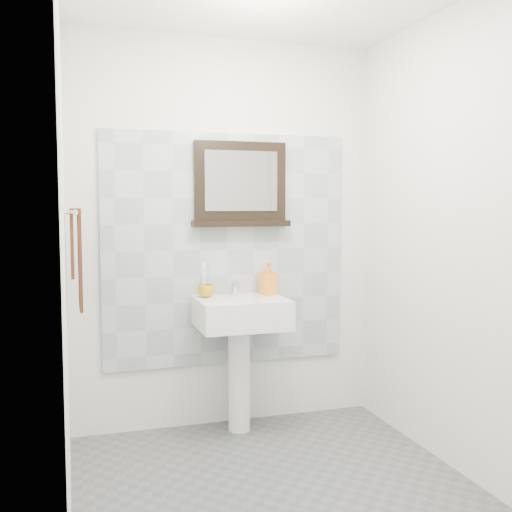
% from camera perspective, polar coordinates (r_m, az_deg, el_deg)
% --- Properties ---
extents(floor, '(2.00, 2.20, 0.01)m').
position_cam_1_polar(floor, '(3.19, 2.61, -21.93)').
color(floor, '#525557').
rests_on(floor, ground).
extents(back_wall, '(2.00, 0.01, 2.50)m').
position_cam_1_polar(back_wall, '(3.90, -2.85, 2.09)').
color(back_wall, silver).
rests_on(back_wall, ground).
extents(front_wall, '(2.00, 0.01, 2.50)m').
position_cam_1_polar(front_wall, '(1.86, 14.39, -0.96)').
color(front_wall, silver).
rests_on(front_wall, ground).
extents(left_wall, '(0.01, 2.20, 2.50)m').
position_cam_1_polar(left_wall, '(2.68, -17.81, 0.66)').
color(left_wall, silver).
rests_on(left_wall, ground).
extents(right_wall, '(0.01, 2.20, 2.50)m').
position_cam_1_polar(right_wall, '(3.33, 19.09, 1.38)').
color(right_wall, silver).
rests_on(right_wall, ground).
extents(splashback, '(1.60, 0.02, 1.50)m').
position_cam_1_polar(splashback, '(3.90, -2.80, 0.61)').
color(splashback, '#A6B0B4').
rests_on(splashback, back_wall).
extents(pedestal_sink, '(0.55, 0.44, 0.96)m').
position_cam_1_polar(pedestal_sink, '(3.77, -1.44, -6.81)').
color(pedestal_sink, white).
rests_on(pedestal_sink, ground).
extents(toothbrush_cup, '(0.11, 0.11, 0.08)m').
position_cam_1_polar(toothbrush_cup, '(3.78, -4.79, -3.33)').
color(toothbrush_cup, '#BC8E16').
rests_on(toothbrush_cup, pedestal_sink).
extents(toothbrushes, '(0.05, 0.04, 0.21)m').
position_cam_1_polar(toothbrushes, '(3.77, -4.81, -2.09)').
color(toothbrushes, white).
rests_on(toothbrushes, toothbrush_cup).
extents(soap_dispenser, '(0.11, 0.11, 0.21)m').
position_cam_1_polar(soap_dispenser, '(3.88, 1.15, -2.14)').
color(soap_dispenser, '#FA5B1D').
rests_on(soap_dispenser, pedestal_sink).
extents(framed_mirror, '(0.64, 0.11, 0.54)m').
position_cam_1_polar(framed_mirror, '(3.88, -1.50, 6.64)').
color(framed_mirror, black).
rests_on(framed_mirror, back_wall).
extents(towel_bar, '(0.07, 0.40, 0.03)m').
position_cam_1_polar(towel_bar, '(3.39, -16.92, 4.03)').
color(towel_bar, silver).
rests_on(towel_bar, left_wall).
extents(hand_towel, '(0.06, 0.30, 0.55)m').
position_cam_1_polar(hand_towel, '(3.40, -16.71, 0.49)').
color(hand_towel, '#36190F').
rests_on(hand_towel, towel_bar).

